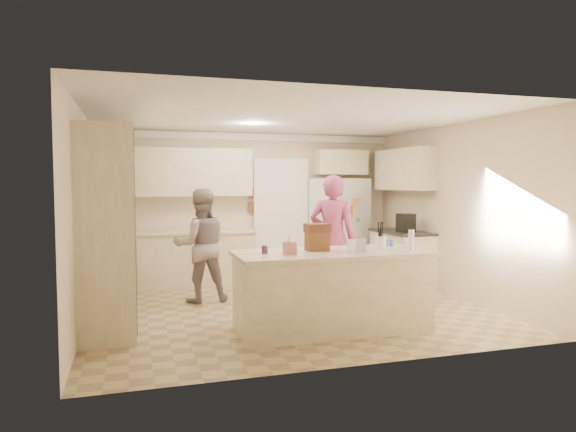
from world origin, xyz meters
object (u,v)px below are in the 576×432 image
object	(u,v)px
refrigerator	(340,228)
tissue_box	(290,248)
coffee_maker	(406,223)
teen_girl	(332,238)
teen_boy	(201,245)
utensil_crock	(381,243)
dollhouse_body	(317,241)
island_base	(332,292)

from	to	relation	value
refrigerator	tissue_box	xyz separation A→B (m)	(-1.96, -3.25, 0.10)
coffee_maker	teen_girl	world-z (taller)	teen_girl
teen_boy	teen_girl	distance (m)	1.91
coffee_maker	teen_girl	xyz separation A→B (m)	(-1.50, -0.52, -0.15)
coffee_maker	teen_girl	distance (m)	1.59
refrigerator	coffee_maker	world-z (taller)	refrigerator
utensil_crock	teen_girl	bearing A→B (deg)	94.16
refrigerator	teen_boy	xyz separation A→B (m)	(-2.70, -1.27, -0.08)
refrigerator	dollhouse_body	bearing A→B (deg)	-139.76
refrigerator	utensil_crock	size ratio (longest dim) A/B	12.00
refrigerator	teen_girl	distance (m)	1.97
refrigerator	coffee_maker	size ratio (longest dim) A/B	6.00
refrigerator	coffee_maker	bearing A→B (deg)	-85.48
tissue_box	dollhouse_body	world-z (taller)	dollhouse_body
coffee_maker	island_base	distance (m)	2.87
island_base	tissue_box	size ratio (longest dim) A/B	15.71
teen_girl	utensil_crock	bearing A→B (deg)	125.92
utensil_crock	dollhouse_body	distance (m)	0.80
island_base	teen_boy	distance (m)	2.31
island_base	dollhouse_body	bearing A→B (deg)	146.31
utensil_crock	dollhouse_body	size ratio (longest dim) A/B	0.58
island_base	coffee_maker	bearing A→B (deg)	42.83
dollhouse_body	teen_boy	distance (m)	2.12
refrigerator	teen_girl	bearing A→B (deg)	-138.45
coffee_maker	dollhouse_body	bearing A→B (deg)	-140.71
refrigerator	tissue_box	size ratio (longest dim) A/B	12.86
coffee_maker	teen_girl	bearing A→B (deg)	-160.74
refrigerator	tissue_box	bearing A→B (deg)	-143.77
utensil_crock	teen_boy	world-z (taller)	teen_boy
refrigerator	island_base	size ratio (longest dim) A/B	0.82
teen_boy	island_base	bearing A→B (deg)	123.81
dollhouse_body	utensil_crock	bearing A→B (deg)	-3.58
utensil_crock	teen_boy	bearing A→B (deg)	136.66
refrigerator	teen_boy	world-z (taller)	refrigerator
refrigerator	teen_girl	world-z (taller)	teen_girl
teen_girl	island_base	bearing A→B (deg)	99.86
dollhouse_body	teen_girl	world-z (taller)	teen_girl
utensil_crock	teen_girl	xyz separation A→B (m)	(-0.10, 1.33, -0.08)
island_base	teen_girl	distance (m)	1.56
refrigerator	island_base	xyz separation A→B (m)	(-1.41, -3.15, -0.46)
island_base	teen_boy	world-z (taller)	teen_boy
teen_girl	refrigerator	bearing A→B (deg)	-84.02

